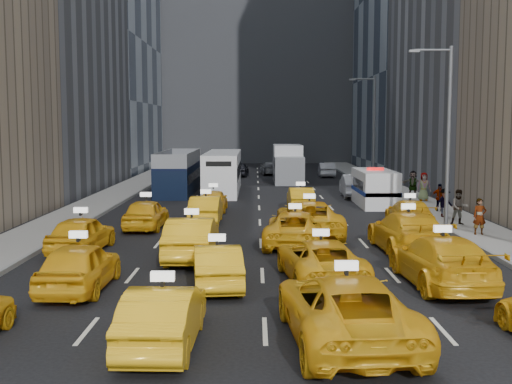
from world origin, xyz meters
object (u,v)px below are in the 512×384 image
nypd_van (375,188)px  double_decker (179,172)px  box_truck (288,164)px  taxi_2 (346,309)px  pedestrian_0 (480,216)px  city_bus (223,172)px  taxi_1 (163,316)px

nypd_van → double_decker: size_ratio=0.54×
box_truck → taxi_2: bearing=-92.6°
pedestrian_0 → city_bus: bearing=124.2°
double_decker → box_truck: box_truck is taller
taxi_2 → pedestrian_0: size_ratio=3.55×
taxi_1 → double_decker: 34.39m
taxi_1 → taxi_2: (4.31, 0.30, 0.09)m
nypd_van → taxi_1: bearing=-117.2°
box_truck → pedestrian_0: box_truck is taller
nypd_van → double_decker: 15.68m
taxi_2 → box_truck: 42.61m
city_bus → box_truck: size_ratio=1.64×
taxi_2 → nypd_van: nypd_van is taller
pedestrian_0 → double_decker: bearing=131.2°
taxi_2 → double_decker: 34.82m
nypd_van → pedestrian_0: 12.01m
taxi_2 → box_truck: bearing=-95.5°
nypd_van → pedestrian_0: (2.64, -11.71, -0.12)m
double_decker → box_truck: (8.79, 8.72, 0.11)m
taxi_1 → double_decker: (-3.71, 34.18, 0.81)m
nypd_van → city_bus: bearing=133.5°
double_decker → pedestrian_0: bearing=-43.6°
taxi_2 → city_bus: bearing=-86.8°
nypd_van → double_decker: (-13.52, 7.93, 0.44)m
taxi_1 → box_truck: (5.08, 42.89, 0.92)m
nypd_van → pedestrian_0: size_ratio=3.54×
taxi_1 → box_truck: 43.20m
pedestrian_0 → taxi_1: bearing=-128.9°
taxi_1 → city_bus: size_ratio=0.37×
city_bus → pedestrian_0: city_bus is taller
nypd_van → city_bus: 13.22m
taxi_1 → city_bus: city_bus is taller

